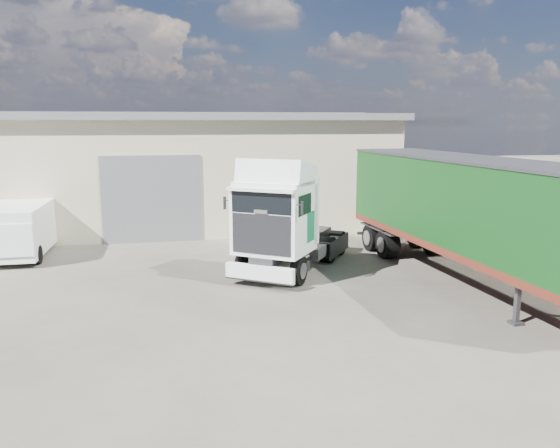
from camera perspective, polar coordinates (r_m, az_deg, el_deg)
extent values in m
plane|color=black|center=(13.79, -5.57, -10.38)|extent=(120.00, 120.00, 0.00)
cube|color=#C0B494|center=(29.30, -20.86, 5.17)|extent=(30.00, 12.00, 5.00)
cube|color=#575A5C|center=(29.20, -21.21, 10.35)|extent=(30.60, 12.60, 0.30)
cube|color=#575A5C|center=(23.02, -13.25, 2.53)|extent=(4.00, 0.08, 3.60)
cube|color=#575A5C|center=(29.20, -21.24, 10.74)|extent=(30.60, 0.40, 0.15)
cube|color=brown|center=(23.03, 22.34, 0.63)|extent=(0.35, 26.00, 2.50)
cylinder|color=black|center=(17.09, -0.97, -4.55)|extent=(2.26, 1.96, 0.91)
cylinder|color=black|center=(19.80, 2.59, -2.44)|extent=(2.30, 1.98, 0.91)
cylinder|color=black|center=(20.91, 3.76, -1.75)|extent=(2.30, 1.98, 0.91)
cube|color=#2D2D30|center=(18.87, 1.59, -2.10)|extent=(3.87, 5.12, 0.26)
cube|color=white|center=(16.37, -2.14, -5.18)|extent=(1.93, 1.43, 0.47)
cube|color=white|center=(17.04, -0.57, 0.58)|extent=(2.90, 2.85, 2.11)
cube|color=black|center=(16.21, -1.98, -1.10)|extent=(1.59, 1.12, 1.21)
cube|color=black|center=(16.06, -1.97, 2.22)|extent=(1.62, 1.14, 0.65)
cube|color=white|center=(17.01, -0.35, 5.18)|extent=(2.71, 2.59, 1.06)
cube|color=#0D5D3D|center=(17.84, -3.31, 0.25)|extent=(0.38, 0.54, 0.95)
cube|color=#0D5D3D|center=(17.00, 3.24, -0.27)|extent=(0.38, 0.54, 0.95)
cylinder|color=#2D2D30|center=(19.85, 2.78, -0.93)|extent=(1.32, 1.32, 0.10)
cube|color=#2D2D30|center=(14.74, 23.54, -7.65)|extent=(0.31, 0.31, 1.06)
cylinder|color=black|center=(21.35, 12.81, -1.59)|extent=(2.52, 1.17, 1.02)
cube|color=#2D2D30|center=(18.00, 18.60, -2.98)|extent=(1.45, 11.61, 0.34)
cube|color=#5B1F15|center=(17.93, 18.66, -1.99)|extent=(3.09, 11.70, 0.23)
cube|color=black|center=(17.70, 18.92, 2.34)|extent=(3.09, 11.70, 2.51)
cube|color=#2D2D30|center=(17.57, 19.17, 6.46)|extent=(3.15, 11.76, 0.08)
cylinder|color=black|center=(21.21, -26.32, -3.00)|extent=(1.97, 0.69, 0.68)
cylinder|color=black|center=(24.31, -24.36, -1.22)|extent=(1.97, 0.69, 0.68)
cube|color=white|center=(22.62, -25.42, -0.23)|extent=(1.98, 4.72, 1.74)
cube|color=white|center=(20.78, -26.69, -1.36)|extent=(1.90, 0.93, 1.13)
cube|color=black|center=(20.88, -26.68, 0.27)|extent=(1.79, 0.09, 0.61)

